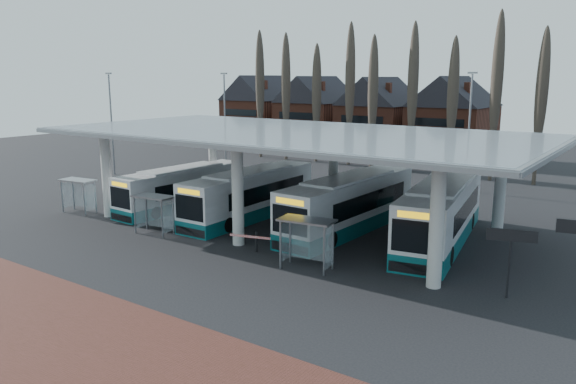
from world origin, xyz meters
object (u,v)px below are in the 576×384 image
Objects in this scene: shelter_0 at (80,188)px; shelter_2 at (308,232)px; bus_0 at (183,189)px; shelter_1 at (155,206)px; bus_3 at (441,214)px; bus_2 at (349,205)px; bus_1 at (251,195)px.

shelter_2 is (20.42, -0.81, 0.15)m from shelter_0.
shelter_1 is at bearing -56.40° from bus_0.
bus_0 is 7.12m from shelter_1.
bus_3 is 9.45m from shelter_2.
shelter_0 is (-24.38, -7.77, 0.05)m from bus_3.
bus_0 is at bearing -171.20° from bus_2.
bus_0 is at bearing 177.70° from bus_3.
bus_0 reaches higher than shelter_2.
shelter_2 is (9.16, -6.75, 0.33)m from bus_1.
shelter_0 is at bearing -153.22° from bus_1.
shelter_1 is at bearing -160.77° from bus_3.
bus_2 is at bearing 32.82° from shelter_1.
shelter_0 is at bearing -157.54° from bus_2.
bus_1 is 7.09m from shelter_1.
shelter_2 is (-3.97, -8.57, 0.20)m from bus_3.
shelter_1 is 11.56m from shelter_2.
bus_3 is at bearing 6.88° from bus_1.
bus_0 is at bearing 38.54° from shelter_0.
bus_2 is at bearing 178.21° from bus_3.
bus_1 reaches higher than bus_0.
bus_3 is (5.81, 0.78, 0.05)m from bus_2.
bus_0 is 0.92× the size of bus_1.
bus_0 is at bearing 115.57° from shelter_1.
shelter_1 reaches higher than shelter_0.
bus_3 reaches higher than bus_2.
shelter_1 is at bearing 171.61° from shelter_2.
bus_2 is 12.41m from shelter_1.
shelter_2 is at bearing -19.59° from bus_0.
bus_0 is 7.45m from shelter_0.
shelter_0 is 8.89m from shelter_1.
bus_0 is 13.50m from bus_2.
shelter_0 is (-5.17, -5.35, 0.32)m from bus_0.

